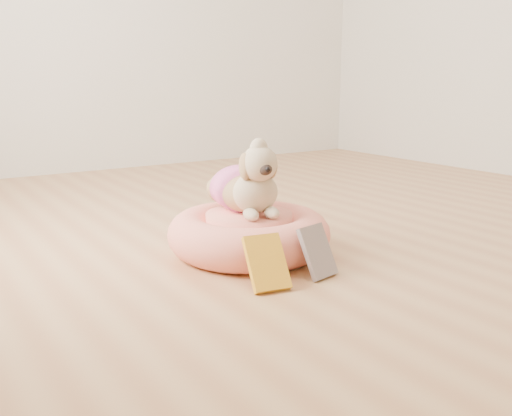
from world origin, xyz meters
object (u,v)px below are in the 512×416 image
dog (247,173)px  book_white (317,252)px  pet_bed (249,234)px  book_yellow (267,263)px

dog → book_white: size_ratio=2.21×
pet_bed → book_yellow: (-0.15, -0.35, 0.01)m
pet_bed → book_white: (0.06, -0.35, 0.01)m
book_white → pet_bed: bearing=87.3°
book_yellow → book_white: size_ratio=1.03×
dog → book_yellow: (-0.16, -0.36, -0.23)m
pet_bed → dog: dog is taller
dog → book_yellow: bearing=-103.0°
dog → book_white: bearing=-71.5°
book_yellow → book_white: 0.21m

